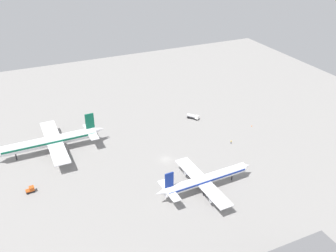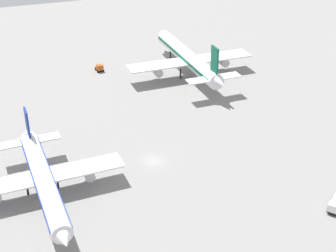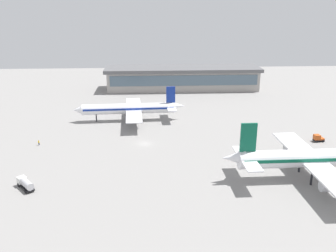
# 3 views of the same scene
# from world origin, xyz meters

# --- Properties ---
(ground) EXTENTS (288.00, 288.00, 0.00)m
(ground) POSITION_xyz_m (0.00, 0.00, 0.00)
(ground) COLOR gray
(airplane_at_gate) EXTENTS (49.78, 39.80, 15.17)m
(airplane_at_gate) POSITION_xyz_m (-44.06, 26.58, 5.52)
(airplane_at_gate) COLOR white
(airplane_at_gate) RESTS_ON ground
(airplane_taxiing) EXTENTS (42.04, 33.70, 12.79)m
(airplane_taxiing) POSITION_xyz_m (5.38, -24.96, 4.65)
(airplane_taxiing) COLOR white
(airplane_taxiing) RESTS_ON ground
(baggage_tug) EXTENTS (3.34, 2.44, 2.30)m
(baggage_tug) POSITION_xyz_m (-56.08, 0.97, 1.16)
(baggage_tug) COLOR black
(baggage_tug) RESTS_ON ground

